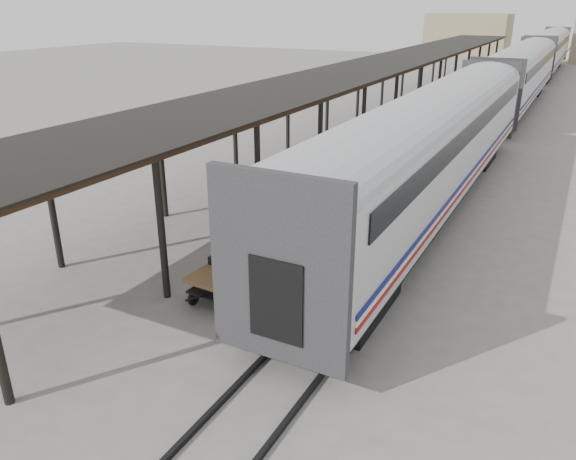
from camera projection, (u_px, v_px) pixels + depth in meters
The scene contains 10 objects.
ground at pixel (247, 278), 16.55m from camera, with size 160.00×160.00×0.00m, color slate.
train at pixel (519, 73), 41.91m from camera, with size 3.45×76.01×4.01m.
canopy at pixel (395, 62), 36.21m from camera, with size 4.90×64.30×4.15m.
rails at pixel (514, 108), 43.06m from camera, with size 1.54×150.00×0.12m.
building_left at pixel (468, 34), 87.04m from camera, with size 12.00×8.00×6.00m, color tan.
baggage_cart at pixel (229, 274), 15.34m from camera, with size 1.41×2.48×0.86m.
suitcase_stack at pixel (233, 255), 15.54m from camera, with size 1.23×1.08×0.57m.
luggage_tug at pixel (401, 131), 32.91m from camera, with size 1.17×1.49×1.16m.
porter at pixel (222, 251), 14.32m from camera, with size 0.58×0.38×1.59m, color navy.
pedestrian at pixel (336, 143), 29.09m from camera, with size 0.91×0.38×1.55m, color black.
Camera 1 is at (7.94, -12.56, 7.53)m, focal length 35.00 mm.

